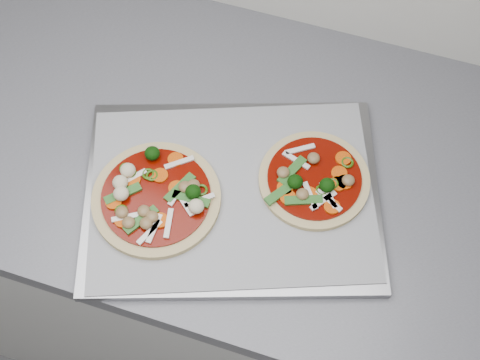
% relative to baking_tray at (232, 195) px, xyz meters
% --- Properties ---
extents(base_cabinet, '(3.60, 0.60, 0.86)m').
position_rel_baking_tray_xyz_m(base_cabinet, '(-0.01, 0.08, -0.48)').
color(base_cabinet, silver).
rests_on(base_cabinet, ground).
extents(countertop, '(3.60, 0.60, 0.04)m').
position_rel_baking_tray_xyz_m(countertop, '(-0.01, 0.08, -0.03)').
color(countertop, slate).
rests_on(countertop, base_cabinet).
extents(baking_tray, '(0.54, 0.46, 0.01)m').
position_rel_baking_tray_xyz_m(baking_tray, '(0.00, 0.00, 0.00)').
color(baking_tray, gray).
rests_on(baking_tray, countertop).
extents(parchment, '(0.52, 0.45, 0.00)m').
position_rel_baking_tray_xyz_m(parchment, '(0.00, 0.00, 0.01)').
color(parchment, gray).
rests_on(parchment, baking_tray).
extents(pizza_left, '(0.24, 0.24, 0.03)m').
position_rel_baking_tray_xyz_m(pizza_left, '(-0.11, -0.05, 0.02)').
color(pizza_left, tan).
rests_on(pizza_left, parchment).
extents(pizza_right, '(0.23, 0.23, 0.03)m').
position_rel_baking_tray_xyz_m(pizza_right, '(0.12, 0.06, 0.02)').
color(pizza_right, tan).
rests_on(pizza_right, parchment).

